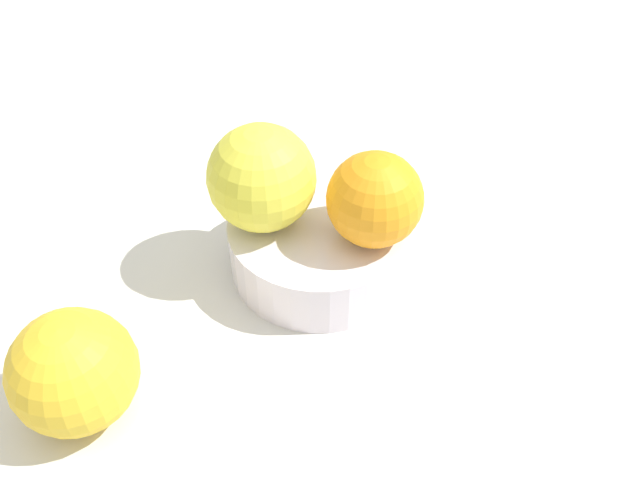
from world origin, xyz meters
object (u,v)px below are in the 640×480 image
fruit_bowl (320,245)px  orange_loose_0 (74,372)px  orange_in_bowl_1 (375,199)px  orange_in_bowl_0 (261,182)px

fruit_bowl → orange_loose_0: 19.57cm
orange_in_bowl_1 → orange_loose_0: (17.25, 13.17, -3.84)cm
orange_in_bowl_0 → orange_loose_0: (9.34, 13.70, -4.32)cm
orange_in_bowl_0 → orange_loose_0: bearing=55.7°
orange_in_bowl_0 → orange_in_bowl_1: size_ratio=1.14×
fruit_bowl → orange_loose_0: bearing=46.5°
fruit_bowl → orange_loose_0: size_ratio=1.74×
orange_in_bowl_1 → fruit_bowl: bearing=-14.0°
fruit_bowl → orange_in_bowl_0: size_ratio=1.77×
fruit_bowl → orange_in_bowl_1: 6.91cm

